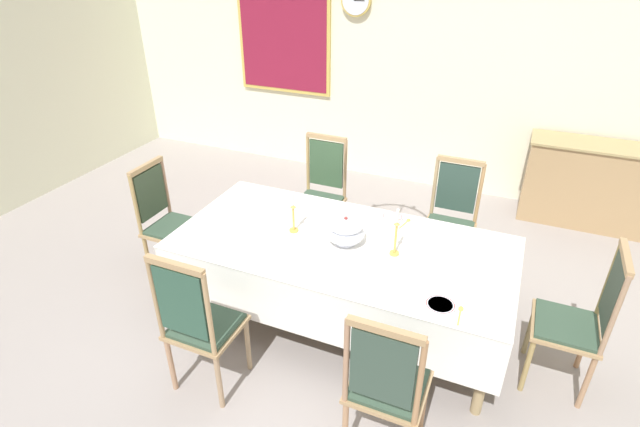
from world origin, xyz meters
The scene contains 20 objects.
ground centered at (0.00, 0.00, -0.02)m, with size 8.21×5.80×0.04m, color gray.
back_wall centered at (0.00, 2.94, 1.58)m, with size 8.21×0.08×3.16m, color #ECE6CA.
dining_table centered at (0.00, 0.13, 0.67)m, with size 2.49×1.19×0.73m.
tablecloth centered at (0.00, 0.13, 0.62)m, with size 2.51×1.21×0.43m.
chair_south_a centered at (-0.60, -0.87, 0.57)m, with size 0.44×0.42×1.12m.
chair_north_a centered at (-0.60, 1.14, 0.57)m, with size 0.44×0.42×1.11m.
chair_south_b centered at (0.65, -0.87, 0.56)m, with size 0.44×0.42×1.09m.
chair_north_b centered at (0.65, 1.13, 0.56)m, with size 0.44×0.42×1.08m.
chair_head_west centered at (-1.65, 0.13, 0.55)m, with size 0.42×0.44×1.06m.
chair_head_east centered at (1.65, 0.13, 0.57)m, with size 0.42×0.44×1.10m.
soup_tureen centered at (0.02, 0.13, 0.85)m, with size 0.28×0.28×0.23m.
candlestick_west centered at (-0.40, 0.13, 0.87)m, with size 0.07×0.07×0.33m.
candlestick_east centered at (0.40, 0.13, 0.89)m, with size 0.07×0.07×0.37m.
bowl_near_left centered at (0.25, 0.59, 0.76)m, with size 0.16×0.16×0.04m.
bowl_near_right centered at (0.82, -0.34, 0.76)m, with size 0.18×0.18×0.04m.
spoon_primary centered at (0.37, 0.62, 0.74)m, with size 0.06×0.18×0.01m.
spoon_secondary centered at (0.94, -0.31, 0.74)m, with size 0.03×0.18×0.01m.
sideboard centered at (1.91, 2.62, 0.45)m, with size 1.44×0.48×0.90m.
mounted_clock centered at (-0.91, 2.87, 2.11)m, with size 0.35×0.06×0.35m.
framed_painting centered at (-1.84, 2.88, 1.75)m, with size 1.24×0.05×1.54m.
Camera 1 is at (1.06, -2.75, 2.72)m, focal length 27.44 mm.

